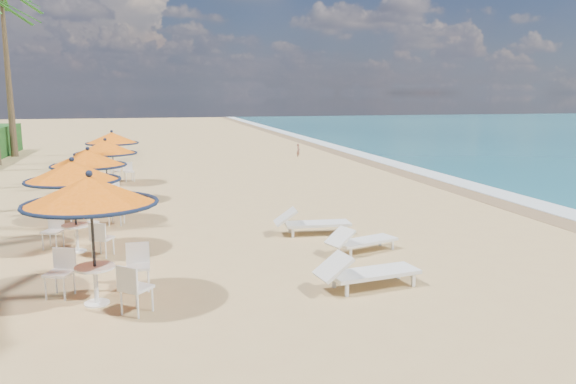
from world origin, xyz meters
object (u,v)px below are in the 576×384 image
(lounger_near, at_px, (364,271))
(station_4, at_px, (113,143))
(station_0, at_px, (94,207))
(lounger_mid, at_px, (360,240))
(lounger_far, at_px, (310,222))
(station_2, at_px, (89,168))
(station_1, at_px, (73,180))
(station_3, at_px, (105,155))

(lounger_near, bearing_deg, station_4, 102.14)
(station_4, bearing_deg, station_0, -88.22)
(lounger_mid, height_order, lounger_far, lounger_far)
(lounger_far, bearing_deg, lounger_mid, -66.52)
(lounger_near, height_order, lounger_far, lounger_near)
(station_4, height_order, lounger_mid, station_4)
(station_2, height_order, station_4, station_4)
(station_0, bearing_deg, station_2, 96.10)
(station_1, height_order, station_4, station_1)
(station_2, relative_size, lounger_mid, 1.17)
(station_0, distance_m, station_4, 14.43)
(station_0, xyz_separation_m, station_1, (-0.78, 3.70, -0.04))
(station_0, relative_size, station_2, 1.09)
(station_3, relative_size, lounger_mid, 1.17)
(station_4, height_order, lounger_near, station_4)
(station_3, bearing_deg, lounger_far, -48.14)
(station_0, relative_size, station_4, 1.08)
(station_0, relative_size, lounger_far, 1.17)
(lounger_near, xyz_separation_m, lounger_mid, (0.84, 2.42, -0.04))
(station_3, distance_m, lounger_far, 8.63)
(station_2, bearing_deg, lounger_near, -51.72)
(station_1, height_order, lounger_mid, station_1)
(station_1, relative_size, station_3, 1.03)
(station_3, height_order, lounger_far, station_3)
(station_1, height_order, lounger_near, station_1)
(station_2, xyz_separation_m, lounger_mid, (6.59, -4.87, -1.35))
(lounger_near, bearing_deg, lounger_mid, 62.74)
(station_2, distance_m, lounger_far, 6.71)
(station_0, xyz_separation_m, station_2, (-0.73, 6.84, -0.15))
(station_3, xyz_separation_m, lounger_mid, (6.37, -8.34, -1.35))
(station_2, relative_size, station_3, 1.00)
(lounger_far, bearing_deg, station_4, 122.87)
(lounger_near, xyz_separation_m, lounger_far, (0.16, 4.40, -0.01))
(station_1, bearing_deg, lounger_far, 2.56)
(station_4, xyz_separation_m, lounger_mid, (6.31, -12.45, -1.43))
(station_3, bearing_deg, lounger_near, -62.80)
(station_2, relative_size, lounger_far, 1.08)
(lounger_near, relative_size, lounger_far, 1.04)
(station_0, bearing_deg, station_3, 92.83)
(station_3, bearing_deg, station_1, -92.37)
(station_1, distance_m, lounger_mid, 7.02)
(station_1, distance_m, station_4, 10.73)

